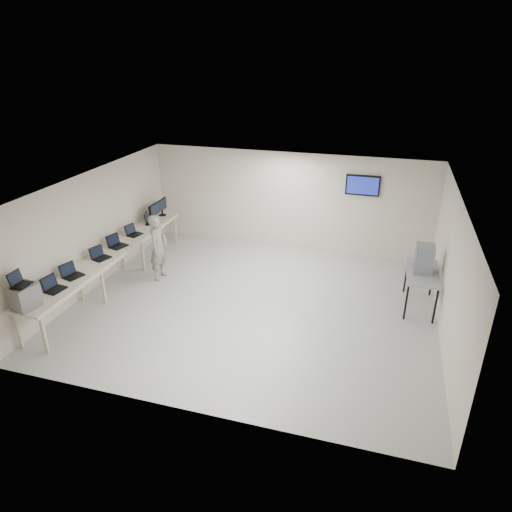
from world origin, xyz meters
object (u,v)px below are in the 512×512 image
(soldier, at_px, (158,248))
(side_table, at_px, (422,275))
(workbench, at_px, (112,254))
(equipment_box, at_px, (25,297))

(soldier, xyz_separation_m, side_table, (6.26, 0.37, -0.03))
(soldier, bearing_deg, workbench, 121.35)
(side_table, bearing_deg, workbench, -172.08)
(equipment_box, xyz_separation_m, side_table, (7.25, 3.75, -0.32))
(workbench, xyz_separation_m, soldier, (0.92, 0.63, 0.02))
(workbench, distance_m, equipment_box, 2.77)
(workbench, relative_size, side_table, 4.06)
(workbench, relative_size, equipment_box, 12.74)
(equipment_box, height_order, soldier, soldier)
(side_table, bearing_deg, soldier, -176.66)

